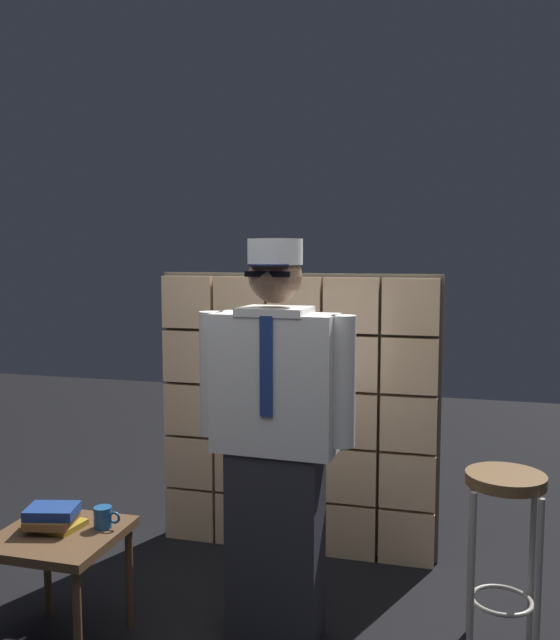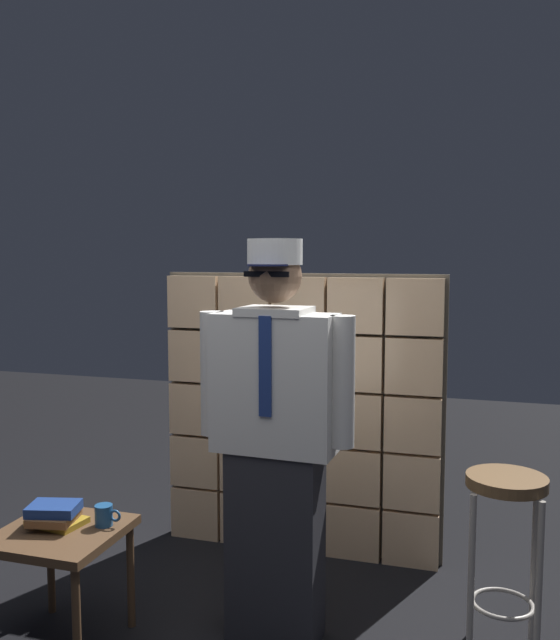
# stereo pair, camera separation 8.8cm
# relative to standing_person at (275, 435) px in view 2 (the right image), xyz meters

# --- Properties ---
(glass_block_wall) EXTENTS (1.67, 0.10, 1.67)m
(glass_block_wall) POSITION_rel_standing_person_xyz_m (-0.13, 0.91, -0.14)
(glass_block_wall) COLOR #E0B78C
(glass_block_wall) RESTS_ON ground
(standing_person) EXTENTS (0.73, 0.31, 1.82)m
(standing_person) POSITION_rel_standing_person_xyz_m (0.00, 0.00, 0.00)
(standing_person) COLOR #28282D
(standing_person) RESTS_ON ground
(bar_stool) EXTENTS (0.34, 0.34, 0.82)m
(bar_stool) POSITION_rel_standing_person_xyz_m (1.00, 0.13, -0.34)
(bar_stool) COLOR brown
(bar_stool) RESTS_ON ground
(side_table) EXTENTS (0.52, 0.52, 0.54)m
(side_table) POSITION_rel_standing_person_xyz_m (-0.90, -0.34, -0.49)
(side_table) COLOR #513823
(side_table) RESTS_ON ground
(book_stack) EXTENTS (0.26, 0.24, 0.11)m
(book_stack) POSITION_rel_standing_person_xyz_m (-0.94, -0.31, -0.36)
(book_stack) COLOR olive
(book_stack) RESTS_ON side_table
(coffee_mug) EXTENTS (0.13, 0.08, 0.09)m
(coffee_mug) POSITION_rel_standing_person_xyz_m (-0.73, -0.24, -0.37)
(coffee_mug) COLOR navy
(coffee_mug) RESTS_ON side_table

